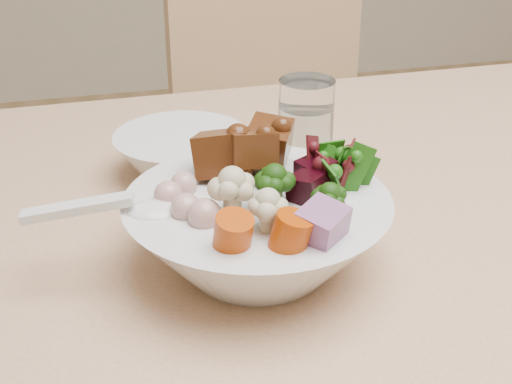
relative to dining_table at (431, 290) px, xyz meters
The scene contains 6 objects.
dining_table is the anchor object (origin of this frame).
chair_far 0.77m from the dining_table, 85.09° to the left, with size 0.49×0.49×0.95m.
food_bowl 0.24m from the dining_table, behind, with size 0.25×0.25×0.14m.
soup_spoon 0.36m from the dining_table, behind, with size 0.15×0.06×0.03m.
water_glass 0.24m from the dining_table, 119.41° to the left, with size 0.07×0.07×0.11m.
side_bowl 0.33m from the dining_table, 142.05° to the left, with size 0.16×0.16×0.05m, color silver, non-canonical shape.
Camera 1 is at (-0.65, -0.43, 1.19)m, focal length 50.00 mm.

